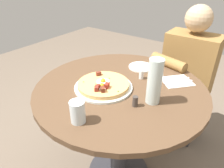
{
  "coord_description": "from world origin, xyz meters",
  "views": [
    {
      "loc": [
        -0.57,
        0.86,
        1.37
      ],
      "look_at": [
        0.03,
        0.04,
        0.78
      ],
      "focal_mm": 33.22,
      "sensor_mm": 36.0,
      "label": 1
    }
  ],
  "objects_px": {
    "fork": "(175,79)",
    "pizza_plate": "(103,87)",
    "breakfast_pizza": "(103,84)",
    "bread_plate": "(141,67)",
    "water_glass": "(78,112)",
    "water_bottle": "(155,82)",
    "salt_shaker": "(141,74)",
    "person_seated": "(185,85)",
    "knife": "(178,82)",
    "pepper_shaker": "(135,101)",
    "dining_table": "(120,111)"
  },
  "relations": [
    {
      "from": "fork",
      "to": "pizza_plate",
      "type": "bearing_deg",
      "value": -0.19
    },
    {
      "from": "breakfast_pizza",
      "to": "bread_plate",
      "type": "relative_size",
      "value": 1.75
    },
    {
      "from": "bread_plate",
      "to": "water_glass",
      "type": "xyz_separation_m",
      "value": [
        -0.05,
        0.65,
        0.05
      ]
    },
    {
      "from": "water_bottle",
      "to": "salt_shaker",
      "type": "relative_size",
      "value": 4.25
    },
    {
      "from": "fork",
      "to": "person_seated",
      "type": "bearing_deg",
      "value": -132.12
    },
    {
      "from": "knife",
      "to": "pepper_shaker",
      "type": "xyz_separation_m",
      "value": [
        0.09,
        0.35,
        0.02
      ]
    },
    {
      "from": "fork",
      "to": "bread_plate",
      "type": "bearing_deg",
      "value": -54.98
    },
    {
      "from": "knife",
      "to": "pepper_shaker",
      "type": "distance_m",
      "value": 0.36
    },
    {
      "from": "water_glass",
      "to": "dining_table",
      "type": "bearing_deg",
      "value": -86.72
    },
    {
      "from": "pizza_plate",
      "to": "water_glass",
      "type": "distance_m",
      "value": 0.31
    },
    {
      "from": "pepper_shaker",
      "to": "pizza_plate",
      "type": "bearing_deg",
      "value": -10.47
    },
    {
      "from": "breakfast_pizza",
      "to": "salt_shaker",
      "type": "xyz_separation_m",
      "value": [
        -0.12,
        -0.23,
        0.0
      ]
    },
    {
      "from": "pizza_plate",
      "to": "dining_table",
      "type": "bearing_deg",
      "value": -132.6
    },
    {
      "from": "fork",
      "to": "salt_shaker",
      "type": "bearing_deg",
      "value": -17.93
    },
    {
      "from": "dining_table",
      "to": "water_glass",
      "type": "xyz_separation_m",
      "value": [
        -0.02,
        0.36,
        0.23
      ]
    },
    {
      "from": "breakfast_pizza",
      "to": "pizza_plate",
      "type": "bearing_deg",
      "value": -67.2
    },
    {
      "from": "bread_plate",
      "to": "water_glass",
      "type": "bearing_deg",
      "value": 94.16
    },
    {
      "from": "dining_table",
      "to": "breakfast_pizza",
      "type": "xyz_separation_m",
      "value": [
        0.07,
        0.08,
        0.21
      ]
    },
    {
      "from": "water_glass",
      "to": "water_bottle",
      "type": "xyz_separation_m",
      "value": [
        -0.2,
        -0.33,
        0.07
      ]
    },
    {
      "from": "pizza_plate",
      "to": "bread_plate",
      "type": "xyz_separation_m",
      "value": [
        -0.04,
        -0.36,
        -0.0
      ]
    },
    {
      "from": "person_seated",
      "to": "fork",
      "type": "xyz_separation_m",
      "value": [
        -0.05,
        0.43,
        0.26
      ]
    },
    {
      "from": "knife",
      "to": "water_glass",
      "type": "xyz_separation_m",
      "value": [
        0.24,
        0.6,
        0.05
      ]
    },
    {
      "from": "dining_table",
      "to": "salt_shaker",
      "type": "relative_size",
      "value": 17.84
    },
    {
      "from": "dining_table",
      "to": "pizza_plate",
      "type": "xyz_separation_m",
      "value": [
        0.07,
        0.07,
        0.19
      ]
    },
    {
      "from": "person_seated",
      "to": "water_bottle",
      "type": "distance_m",
      "value": 0.81
    },
    {
      "from": "dining_table",
      "to": "bread_plate",
      "type": "xyz_separation_m",
      "value": [
        0.03,
        -0.29,
        0.19
      ]
    },
    {
      "from": "knife",
      "to": "water_bottle",
      "type": "height_order",
      "value": "water_bottle"
    },
    {
      "from": "bread_plate",
      "to": "knife",
      "type": "distance_m",
      "value": 0.29
    },
    {
      "from": "breakfast_pizza",
      "to": "water_glass",
      "type": "xyz_separation_m",
      "value": [
        -0.09,
        0.29,
        0.03
      ]
    },
    {
      "from": "pizza_plate",
      "to": "fork",
      "type": "bearing_deg",
      "value": -131.99
    },
    {
      "from": "dining_table",
      "to": "water_bottle",
      "type": "bearing_deg",
      "value": 172.07
    },
    {
      "from": "breakfast_pizza",
      "to": "person_seated",
      "type": "bearing_deg",
      "value": -108.16
    },
    {
      "from": "water_glass",
      "to": "pepper_shaker",
      "type": "relative_size",
      "value": 1.89
    },
    {
      "from": "water_bottle",
      "to": "fork",
      "type": "bearing_deg",
      "value": -92.24
    },
    {
      "from": "pepper_shaker",
      "to": "knife",
      "type": "bearing_deg",
      "value": -104.53
    },
    {
      "from": "bread_plate",
      "to": "fork",
      "type": "height_order",
      "value": "bread_plate"
    },
    {
      "from": "person_seated",
      "to": "breakfast_pizza",
      "type": "distance_m",
      "value": 0.85
    },
    {
      "from": "person_seated",
      "to": "breakfast_pizza",
      "type": "relative_size",
      "value": 3.9
    },
    {
      "from": "fork",
      "to": "water_glass",
      "type": "relative_size",
      "value": 1.72
    },
    {
      "from": "breakfast_pizza",
      "to": "salt_shaker",
      "type": "height_order",
      "value": "breakfast_pizza"
    },
    {
      "from": "person_seated",
      "to": "bread_plate",
      "type": "bearing_deg",
      "value": 62.22
    },
    {
      "from": "knife",
      "to": "dining_table",
      "type": "bearing_deg",
      "value": -5.99
    },
    {
      "from": "breakfast_pizza",
      "to": "pepper_shaker",
      "type": "relative_size",
      "value": 5.26
    },
    {
      "from": "breakfast_pizza",
      "to": "pepper_shaker",
      "type": "xyz_separation_m",
      "value": [
        -0.23,
        0.04,
        0.0
      ]
    },
    {
      "from": "dining_table",
      "to": "pizza_plate",
      "type": "relative_size",
      "value": 3.0
    },
    {
      "from": "breakfast_pizza",
      "to": "water_bottle",
      "type": "xyz_separation_m",
      "value": [
        -0.28,
        -0.05,
        0.09
      ]
    },
    {
      "from": "bread_plate",
      "to": "knife",
      "type": "relative_size",
      "value": 0.92
    },
    {
      "from": "pizza_plate",
      "to": "person_seated",
      "type": "bearing_deg",
      "value": -108.29
    },
    {
      "from": "dining_table",
      "to": "breakfast_pizza",
      "type": "relative_size",
      "value": 3.4
    },
    {
      "from": "water_glass",
      "to": "pepper_shaker",
      "type": "xyz_separation_m",
      "value": [
        -0.14,
        -0.25,
        -0.02
      ]
    }
  ]
}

